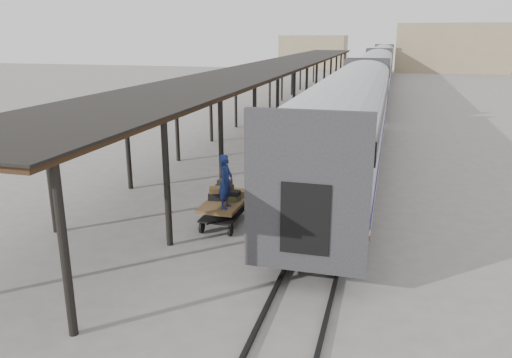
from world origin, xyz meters
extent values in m
plane|color=slate|center=(0.00, 0.00, 0.00)|extent=(160.00, 160.00, 0.00)
cube|color=silver|center=(3.20, 8.00, 2.60)|extent=(3.00, 24.00, 2.90)
cube|color=#28282B|center=(3.20, -3.90, 2.60)|extent=(3.04, 0.22, 3.50)
cube|color=black|center=(1.68, 8.00, 3.50)|extent=(0.04, 22.08, 0.65)
cube|color=black|center=(3.20, 8.00, 0.90)|extent=(2.55, 23.04, 0.50)
cube|color=silver|center=(3.20, 34.00, 2.60)|extent=(3.00, 24.00, 2.90)
cube|color=#28282B|center=(3.20, 22.10, 2.60)|extent=(3.04, 0.22, 3.50)
cube|color=black|center=(1.68, 34.00, 3.50)|extent=(0.04, 22.08, 0.65)
cube|color=black|center=(3.20, 34.00, 0.90)|extent=(2.55, 23.04, 0.50)
cube|color=silver|center=(3.20, 60.00, 2.60)|extent=(3.00, 24.00, 2.90)
cube|color=#28282B|center=(3.20, 48.10, 2.60)|extent=(3.04, 0.22, 3.50)
cube|color=black|center=(1.68, 60.00, 3.50)|extent=(0.04, 22.08, 0.65)
cube|color=black|center=(3.20, 60.00, 0.90)|extent=(2.55, 23.04, 0.50)
cube|color=black|center=(1.95, -0.50, 2.15)|extent=(0.50, 1.70, 2.00)
imported|color=white|center=(1.95, -0.50, 2.01)|extent=(0.72, 0.89, 1.72)
cube|color=olive|center=(1.55, -0.65, 1.40)|extent=(0.57, 0.25, 0.42)
cube|color=#422B19|center=(-3.40, 24.00, 4.00)|extent=(4.60, 64.00, 0.18)
cube|color=black|center=(-3.40, 24.00, 4.12)|extent=(4.90, 64.30, 0.06)
cylinder|color=black|center=(-5.45, 24.00, 2.00)|extent=(0.20, 0.20, 4.00)
cylinder|color=black|center=(-5.45, 55.00, 2.00)|extent=(0.20, 0.20, 4.00)
cylinder|color=black|center=(-1.35, -7.00, 2.00)|extent=(0.20, 0.20, 4.00)
cylinder|color=black|center=(-1.35, 24.00, 2.00)|extent=(0.20, 0.20, 4.00)
cylinder|color=black|center=(-1.35, 55.00, 2.00)|extent=(0.20, 0.20, 4.00)
cube|color=black|center=(2.48, 34.00, 0.06)|extent=(0.10, 150.00, 0.12)
cube|color=black|center=(3.92, 34.00, 0.06)|extent=(0.10, 150.00, 0.12)
cube|color=tan|center=(14.00, 78.00, 4.00)|extent=(18.00, 10.00, 8.00)
cube|color=tan|center=(-10.00, 82.00, 3.00)|extent=(12.00, 8.00, 6.00)
cube|color=brown|center=(-0.23, 0.12, 0.80)|extent=(1.27, 2.41, 0.12)
cube|color=black|center=(-0.23, 0.12, 0.45)|extent=(1.17, 2.31, 0.06)
cylinder|color=black|center=(-0.74, -0.83, 0.20)|extent=(0.08, 0.40, 0.40)
cylinder|color=black|center=(0.26, -0.84, 0.20)|extent=(0.08, 0.40, 0.40)
cylinder|color=black|center=(-0.72, 1.07, 0.20)|extent=(0.08, 0.40, 0.40)
cylinder|color=black|center=(0.28, 1.06, 0.20)|extent=(0.08, 0.40, 0.40)
cube|color=#3D3D40|center=(-0.51, 0.72, 0.98)|extent=(0.71, 0.51, 0.23)
cube|color=olive|center=(0.03, 0.77, 0.97)|extent=(0.60, 0.42, 0.22)
cube|color=black|center=(-0.52, 0.17, 0.98)|extent=(0.63, 0.47, 0.23)
cube|color=#474C2D|center=(0.00, 0.20, 0.95)|extent=(0.58, 0.47, 0.18)
cube|color=#4F321F|center=(-0.41, 0.59, 1.18)|extent=(0.61, 0.50, 0.20)
cube|color=olive|center=(-0.56, 0.19, 1.20)|extent=(0.56, 0.47, 0.19)
cube|color=#3D3D40|center=(-0.41, 0.62, 1.36)|extent=(0.49, 0.36, 0.16)
cube|color=black|center=(0.02, 0.21, 1.12)|extent=(0.48, 0.37, 0.16)
cube|color=maroon|center=(-2.02, 13.62, 0.59)|extent=(1.12, 1.69, 0.96)
cube|color=maroon|center=(-2.07, 14.04, 1.22)|extent=(0.97, 0.73, 0.37)
cylinder|color=black|center=(-2.38, 12.99, 0.19)|extent=(0.17, 0.39, 0.38)
cylinder|color=black|center=(-1.54, 13.08, 0.19)|extent=(0.17, 0.39, 0.38)
cylinder|color=black|center=(-2.51, 14.16, 0.19)|extent=(0.17, 0.39, 0.38)
cylinder|color=black|center=(-1.66, 14.25, 0.19)|extent=(0.17, 0.39, 0.38)
imported|color=navy|center=(0.02, -0.53, 1.75)|extent=(0.46, 0.67, 1.78)
imported|color=black|center=(-1.53, 13.65, 0.95)|extent=(1.20, 0.74, 1.90)
camera|label=1|loc=(5.00, -15.15, 6.34)|focal=35.00mm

